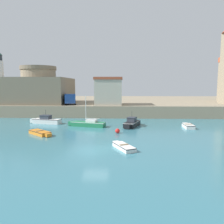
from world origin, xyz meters
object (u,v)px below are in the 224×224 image
object	(u,v)px
motorboat_white_3	(46,120)
sailboat_green_6	(88,124)
motorboat_black_5	(132,123)
lighthouse	(0,79)
harbor_shed_mid_row	(109,91)
dinghy_white_4	(123,146)
truck_on_quay	(70,99)
dinghy_orange_0	(40,133)
dinghy_white_2	(188,126)
fortress	(39,89)
mooring_buoy	(118,131)

from	to	relation	value
motorboat_white_3	sailboat_green_6	bearing A→B (deg)	-17.74
motorboat_black_5	sailboat_green_6	xyz separation A→B (m)	(-6.83, -0.32, -0.08)
lighthouse	harbor_shed_mid_row	distance (m)	24.28
dinghy_white_4	truck_on_quay	xyz separation A→B (m)	(-10.65, 23.30, 3.34)
lighthouse	dinghy_orange_0	bearing A→B (deg)	-51.43
dinghy_orange_0	motorboat_white_3	xyz separation A→B (m)	(-2.04, 8.28, 0.25)
harbor_shed_mid_row	dinghy_white_2	bearing A→B (deg)	-44.45
harbor_shed_mid_row	lighthouse	bearing A→B (deg)	173.98
dinghy_orange_0	motorboat_white_3	size ratio (longest dim) A/B	0.68
dinghy_white_2	fortress	distance (m)	33.41
sailboat_green_6	harbor_shed_mid_row	bearing A→B (deg)	77.42
fortress	harbor_shed_mid_row	world-z (taller)	fortress
dinghy_white_2	motorboat_white_3	bearing A→B (deg)	172.54
motorboat_black_5	harbor_shed_mid_row	size ratio (longest dim) A/B	0.86
dinghy_white_2	harbor_shed_mid_row	world-z (taller)	harbor_shed_mid_row
dinghy_orange_0	truck_on_quay	distance (m)	17.72
lighthouse	truck_on_quay	size ratio (longest dim) A/B	2.43
dinghy_white_2	motorboat_black_5	size ratio (longest dim) A/B	0.64
fortress	harbor_shed_mid_row	size ratio (longest dim) A/B	2.33
motorboat_black_5	fortress	size ratio (longest dim) A/B	0.37
dinghy_orange_0	dinghy_white_4	size ratio (longest dim) A/B	1.02
dinghy_white_4	dinghy_white_2	bearing A→B (deg)	48.80
dinghy_white_4	mooring_buoy	bearing A→B (deg)	95.45
dinghy_orange_0	truck_on_quay	xyz separation A→B (m)	(-0.02, 17.41, 3.31)
dinghy_white_4	truck_on_quay	world-z (taller)	truck_on_quay
sailboat_green_6	fortress	world-z (taller)	fortress
dinghy_white_2	lighthouse	bearing A→B (deg)	157.89
motorboat_white_3	sailboat_green_6	world-z (taller)	sailboat_green_6
motorboat_black_5	harbor_shed_mid_row	xyz separation A→B (m)	(-4.21, 11.40, 4.65)
harbor_shed_mid_row	truck_on_quay	world-z (taller)	harbor_shed_mid_row
dinghy_white_2	sailboat_green_6	size ratio (longest dim) A/B	0.54
motorboat_black_5	truck_on_quay	xyz separation A→B (m)	(-12.13, 11.15, 3.05)
motorboat_white_3	sailboat_green_6	distance (m)	7.69
dinghy_white_2	motorboat_black_5	bearing A→B (deg)	173.71
sailboat_green_6	fortress	distance (m)	21.41
dinghy_orange_0	fortress	size ratio (longest dim) A/B	0.27
motorboat_black_5	sailboat_green_6	size ratio (longest dim) A/B	0.84
fortress	dinghy_white_2	bearing A→B (deg)	-30.02
truck_on_quay	dinghy_orange_0	bearing A→B (deg)	-89.94
sailboat_green_6	truck_on_quay	bearing A→B (deg)	114.80
dinghy_orange_0	motorboat_black_5	bearing A→B (deg)	27.34
mooring_buoy	fortress	bearing A→B (deg)	131.26
fortress	lighthouse	world-z (taller)	lighthouse
dinghy_white_2	fortress	bearing A→B (deg)	149.98
dinghy_orange_0	sailboat_green_6	bearing A→B (deg)	48.36
fortress	truck_on_quay	world-z (taller)	fortress
motorboat_black_5	truck_on_quay	bearing A→B (deg)	137.40
dinghy_orange_0	sailboat_green_6	distance (m)	7.95
dinghy_white_2	truck_on_quay	size ratio (longest dim) A/B	0.70
sailboat_green_6	dinghy_white_4	bearing A→B (deg)	-65.66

